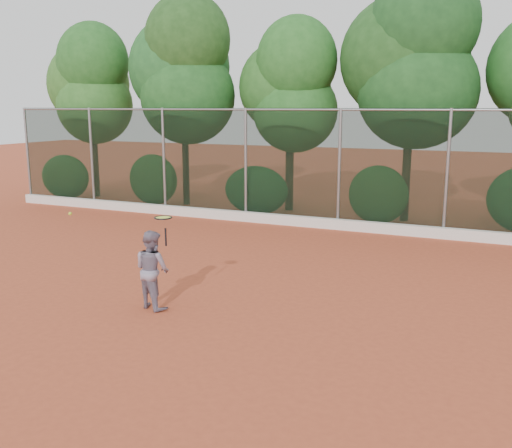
% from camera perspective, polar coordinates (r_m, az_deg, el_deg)
% --- Properties ---
extents(ground, '(80.00, 80.00, 0.00)m').
position_cam_1_polar(ground, '(10.75, -2.17, -7.53)').
color(ground, '#B84A2B').
rests_on(ground, ground).
extents(concrete_curb, '(24.00, 0.20, 0.30)m').
position_cam_1_polar(concrete_curb, '(16.90, 8.00, -0.01)').
color(concrete_curb, silver).
rests_on(concrete_curb, ground).
extents(tennis_player, '(0.82, 0.73, 1.41)m').
position_cam_1_polar(tennis_player, '(10.28, -10.33, -4.49)').
color(tennis_player, gray).
rests_on(tennis_player, ground).
extents(chainlink_fence, '(24.09, 0.09, 3.50)m').
position_cam_1_polar(chainlink_fence, '(16.81, 8.33, 5.81)').
color(chainlink_fence, black).
rests_on(chainlink_fence, ground).
extents(foliage_backdrop, '(23.70, 3.63, 7.55)m').
position_cam_1_polar(foliage_backdrop, '(18.80, 8.59, 14.17)').
color(foliage_backdrop, '#422E19').
rests_on(foliage_backdrop, ground).
extents(tennis_racket, '(0.36, 0.36, 0.52)m').
position_cam_1_polar(tennis_racket, '(9.77, -9.24, 0.41)').
color(tennis_racket, black).
rests_on(tennis_racket, ground).
extents(tennis_ball_in_flight, '(0.07, 0.07, 0.07)m').
position_cam_1_polar(tennis_ball_in_flight, '(11.85, -18.09, 0.99)').
color(tennis_ball_in_flight, '#BADA31').
rests_on(tennis_ball_in_flight, ground).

